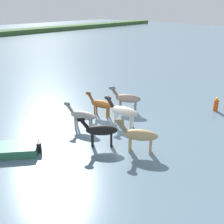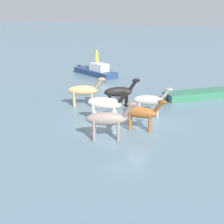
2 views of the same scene
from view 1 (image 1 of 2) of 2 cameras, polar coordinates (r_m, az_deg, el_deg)
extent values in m
plane|color=slate|center=(18.16, -0.86, -2.80)|extent=(185.04, 185.04, 0.00)
ellipsoid|color=#9E9993|center=(17.25, -6.44, -0.75)|extent=(1.20, 1.88, 0.61)
cylinder|color=#9E9993|center=(17.57, -8.18, -2.18)|extent=(0.13, 0.13, 1.00)
cylinder|color=#9E9993|center=(17.80, -7.75, -1.80)|extent=(0.13, 0.13, 1.00)
cylinder|color=#9E9993|center=(17.13, -4.94, -2.71)|extent=(0.13, 0.13, 1.00)
cylinder|color=#9E9993|center=(17.37, -4.54, -2.32)|extent=(0.13, 0.13, 1.00)
cylinder|color=slate|center=(17.52, -9.33, 0.87)|extent=(0.41, 0.59, 0.67)
ellipsoid|color=slate|center=(17.51, -9.94, 1.77)|extent=(0.39, 0.54, 0.27)
ellipsoid|color=gray|center=(19.98, 3.57, 3.04)|extent=(1.48, 2.02, 0.67)
cylinder|color=gray|center=(20.13, 1.78, 1.55)|extent=(0.15, 0.15, 1.10)
cylinder|color=gray|center=(20.42, 1.96, 1.87)|extent=(0.15, 0.15, 1.10)
cylinder|color=gray|center=(19.95, 5.13, 1.26)|extent=(0.15, 0.15, 1.10)
cylinder|color=gray|center=(20.24, 5.27, 1.59)|extent=(0.15, 0.15, 1.10)
cylinder|color=#63544C|center=(20.03, 0.62, 4.44)|extent=(0.50, 0.64, 0.73)
ellipsoid|color=#63544C|center=(19.98, 0.03, 5.30)|extent=(0.47, 0.59, 0.29)
ellipsoid|color=black|center=(15.12, -2.30, -4.06)|extent=(1.68, 1.75, 0.63)
cylinder|color=black|center=(15.26, -4.41, -6.04)|extent=(0.14, 0.14, 1.03)
cylinder|color=black|center=(15.52, -4.34, -5.50)|extent=(0.14, 0.14, 1.03)
cylinder|color=black|center=(15.22, -0.17, -6.05)|extent=(0.14, 0.14, 1.03)
cylinder|color=black|center=(15.48, -0.17, -5.50)|extent=(0.14, 0.14, 1.03)
cylinder|color=black|center=(15.00, -6.13, -2.66)|extent=(0.55, 0.57, 0.69)
ellipsoid|color=black|center=(14.91, -6.93, -1.68)|extent=(0.51, 0.52, 0.28)
ellipsoid|color=silver|center=(17.53, 2.69, 0.16)|extent=(1.03, 2.08, 0.67)
cylinder|color=silver|center=(17.88, 0.70, -1.28)|extent=(0.15, 0.15, 1.11)
cylinder|color=silver|center=(18.14, 1.20, -0.92)|extent=(0.15, 0.15, 1.11)
cylinder|color=silver|center=(17.39, 4.18, -2.08)|extent=(0.15, 0.15, 1.11)
cylinder|color=silver|center=(17.65, 4.63, -1.69)|extent=(0.15, 0.15, 1.11)
cylinder|color=black|center=(17.84, -0.33, 2.10)|extent=(0.36, 0.65, 0.74)
ellipsoid|color=black|center=(17.83, -0.92, 3.13)|extent=(0.35, 0.59, 0.30)
ellipsoid|color=brown|center=(19.13, -2.33, 1.76)|extent=(0.95, 1.85, 0.60)
cylinder|color=brown|center=(19.45, -3.88, 0.54)|extent=(0.13, 0.13, 0.98)
cylinder|color=brown|center=(19.68, -3.44, 0.82)|extent=(0.13, 0.13, 0.98)
cylinder|color=brown|center=(18.95, -1.13, -0.04)|extent=(0.13, 0.13, 0.98)
cylinder|color=brown|center=(19.18, -0.71, 0.26)|extent=(0.13, 0.13, 0.98)
cylinder|color=brown|center=(19.46, -4.75, 3.29)|extent=(0.34, 0.58, 0.66)
ellipsoid|color=brown|center=(19.47, -5.25, 4.12)|extent=(0.32, 0.52, 0.26)
ellipsoid|color=tan|center=(14.58, 6.40, -5.07)|extent=(1.48, 1.98, 0.66)
cylinder|color=tan|center=(14.76, 3.96, -6.99)|extent=(0.14, 0.14, 1.08)
cylinder|color=tan|center=(15.03, 4.14, -6.40)|extent=(0.14, 0.14, 1.08)
cylinder|color=tan|center=(14.67, 8.53, -7.43)|extent=(0.14, 0.14, 1.08)
cylinder|color=tan|center=(14.94, 8.63, -6.83)|extent=(0.14, 0.14, 1.08)
cylinder|color=olive|center=(14.51, 2.39, -3.20)|extent=(0.50, 0.63, 0.72)
ellipsoid|color=olive|center=(14.41, 1.60, -2.07)|extent=(0.46, 0.58, 0.29)
cube|color=black|center=(15.43, -15.82, -7.72)|extent=(0.36, 0.37, 0.70)
cylinder|color=#E54C19|center=(21.94, 22.06, 1.38)|extent=(0.36, 0.36, 0.90)
sphere|color=yellow|center=(21.75, 22.28, 2.77)|extent=(0.24, 0.24, 0.24)
camera|label=2|loc=(34.01, 7.46, 20.19)|focal=53.08mm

